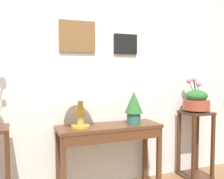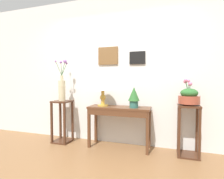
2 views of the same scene
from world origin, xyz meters
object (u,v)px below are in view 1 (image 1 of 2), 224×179
Objects in this scene: potted_plant_on_console at (134,106)px; planter_bowl_wide_right at (196,100)px; console_table at (110,137)px; pedestal_stand_right at (195,144)px; table_lamp at (80,90)px.

planter_bowl_wide_right is at bearing 3.15° from potted_plant_on_console.
console_table is 3.10× the size of potted_plant_on_console.
pedestal_stand_right is at bearing 3.08° from potted_plant_on_console.
potted_plant_on_console is at bearing -2.41° from console_table.
pedestal_stand_right is at bearing -43.93° from planter_bowl_wide_right.
planter_bowl_wide_right is (-0.00, 0.00, 0.54)m from pedestal_stand_right.
planter_bowl_wide_right is (1.13, 0.04, 0.33)m from console_table.
table_lamp is 1.45m from planter_bowl_wide_right.
planter_bowl_wide_right reaches higher than potted_plant_on_console.
table_lamp is at bearing 176.66° from potted_plant_on_console.
potted_plant_on_console is at bearing -3.34° from table_lamp.
console_table is 1.15m from pedestal_stand_right.
pedestal_stand_right is at bearing 0.52° from table_lamp.
console_table is 2.04× the size of table_lamp.
pedestal_stand_right is (1.44, 0.01, -0.71)m from table_lamp.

